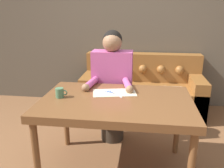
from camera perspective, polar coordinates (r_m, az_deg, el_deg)
name	(u,v)px	position (r m, az deg, el deg)	size (l,w,h in m)	color
wall_back	(129,25)	(3.91, 4.12, 13.94)	(8.00, 0.06, 2.60)	brown
dining_table	(116,107)	(2.20, 1.02, -5.46)	(1.38, 0.91, 0.76)	brown
couch	(142,92)	(3.72, 7.22, -1.88)	(1.79, 0.78, 0.88)	brown
person	(112,86)	(2.76, 0.06, -0.50)	(0.52, 0.60, 1.33)	#33281E
pattern_paper_main	(114,93)	(2.33, 0.58, -2.09)	(0.46, 0.31, 0.00)	beige
scissors	(112,93)	(2.32, -0.05, -2.13)	(0.21, 0.18, 0.01)	silver
mug	(60,93)	(2.25, -12.44, -2.08)	(0.11, 0.08, 0.09)	#47704C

